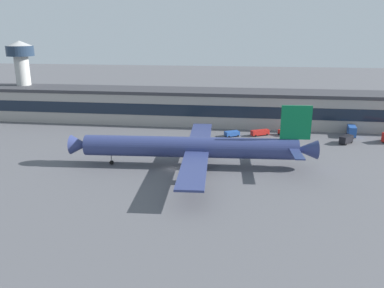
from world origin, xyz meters
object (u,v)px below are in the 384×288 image
(crew_van, at_px, (346,139))
(pushback_tractor, at_px, (232,133))
(airliner, at_px, (193,147))
(baggage_tug, at_px, (284,132))
(belt_loader, at_px, (260,132))
(stair_truck, at_px, (352,131))
(control_tower, at_px, (22,70))

(crew_van, bearing_deg, pushback_tractor, 174.07)
(airliner, relative_size, baggage_tug, 16.33)
(baggage_tug, height_order, pushback_tractor, baggage_tug)
(belt_loader, distance_m, baggage_tug, 8.23)
(airliner, height_order, stair_truck, airliner)
(control_tower, bearing_deg, baggage_tug, -9.63)
(control_tower, xyz_separation_m, crew_van, (122.80, -25.13, -17.71))
(stair_truck, bearing_deg, airliner, -142.71)
(airliner, bearing_deg, belt_loader, 61.81)
(airliner, height_order, pushback_tractor, airliner)
(pushback_tractor, bearing_deg, stair_truck, 7.87)
(belt_loader, relative_size, pushback_tractor, 1.20)
(belt_loader, xyz_separation_m, crew_van, (26.99, -6.02, 0.31))
(pushback_tractor, bearing_deg, belt_loader, 13.64)
(belt_loader, relative_size, crew_van, 1.22)
(pushback_tractor, bearing_deg, control_tower, 166.13)
(stair_truck, xyz_separation_m, belt_loader, (-30.81, -3.29, -0.83))
(stair_truck, height_order, pushback_tractor, stair_truck)
(airliner, relative_size, stair_truck, 10.38)
(control_tower, relative_size, stair_truck, 4.90)
(belt_loader, bearing_deg, airliner, -118.19)
(stair_truck, bearing_deg, crew_van, -112.28)
(control_tower, distance_m, pushback_tractor, 90.95)
(pushback_tractor, bearing_deg, baggage_tug, 12.16)
(airliner, xyz_separation_m, baggage_tug, (26.37, 35.59, -4.21))
(airliner, bearing_deg, pushback_tractor, 74.21)
(belt_loader, bearing_deg, stair_truck, 6.09)
(stair_truck, xyz_separation_m, pushback_tractor, (-40.08, -5.54, -0.93))
(stair_truck, relative_size, crew_van, 1.16)
(pushback_tractor, xyz_separation_m, crew_van, (36.27, -3.77, 0.41))
(control_tower, bearing_deg, airliner, -34.47)
(stair_truck, height_order, baggage_tug, stair_truck)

